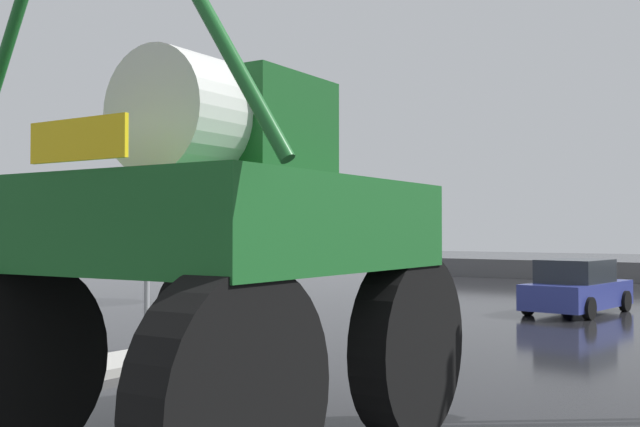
% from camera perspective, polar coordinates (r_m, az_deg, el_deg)
% --- Properties ---
extents(ground_plane, '(120.00, 120.00, 0.00)m').
position_cam_1_polar(ground_plane, '(19.74, 17.83, -8.01)').
color(ground_plane, black).
extents(oversize_sprayer, '(4.03, 5.30, 4.57)m').
position_cam_1_polar(oversize_sprayer, '(8.00, -7.27, -2.62)').
color(oversize_sprayer, black).
rests_on(oversize_sprayer, ground).
extents(sedan_ahead, '(2.25, 4.27, 1.52)m').
position_cam_1_polar(sedan_ahead, '(22.33, 18.96, -5.38)').
color(sedan_ahead, navy).
rests_on(sedan_ahead, ground).
extents(traffic_signal_near_left, '(0.24, 0.54, 3.46)m').
position_cam_1_polar(traffic_signal_near_left, '(15.09, -12.56, -0.54)').
color(traffic_signal_near_left, gray).
rests_on(traffic_signal_near_left, ground).
extents(bare_tree_left, '(3.16, 3.16, 5.91)m').
position_cam_1_polar(bare_tree_left, '(24.81, -7.40, 3.80)').
color(bare_tree_left, '#473828').
rests_on(bare_tree_left, ground).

